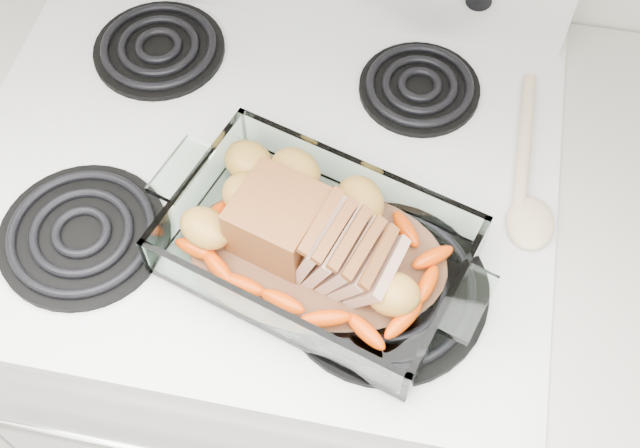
# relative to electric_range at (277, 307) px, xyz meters

# --- Properties ---
(electric_range) EXTENTS (0.78, 0.70, 1.12)m
(electric_range) POSITION_rel_electric_range_xyz_m (0.00, 0.00, 0.00)
(electric_range) COLOR white
(electric_range) RESTS_ON ground
(baking_dish) EXTENTS (0.34, 0.23, 0.07)m
(baking_dish) POSITION_rel_electric_range_xyz_m (0.10, -0.14, 0.48)
(baking_dish) COLOR silver
(baking_dish) RESTS_ON electric_range
(pork_roast) EXTENTS (0.20, 0.10, 0.08)m
(pork_roast) POSITION_rel_electric_range_xyz_m (0.08, -0.14, 0.51)
(pork_roast) COLOR brown
(pork_roast) RESTS_ON baking_dish
(roast_vegetables) EXTENTS (0.39, 0.21, 0.05)m
(roast_vegetables) POSITION_rel_electric_range_xyz_m (0.10, -0.10, 0.49)
(roast_vegetables) COLOR #F44908
(roast_vegetables) RESTS_ON baking_dish
(wooden_spoon) EXTENTS (0.06, 0.28, 0.02)m
(wooden_spoon) POSITION_rel_electric_range_xyz_m (0.35, 0.02, 0.46)
(wooden_spoon) COLOR beige
(wooden_spoon) RESTS_ON electric_range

